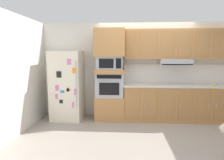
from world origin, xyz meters
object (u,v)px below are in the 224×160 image
built_in_oven (110,85)px  screwdriver (214,85)px  refrigerator (67,85)px  microwave (110,63)px

built_in_oven → screwdriver: 2.57m
built_in_oven → screwdriver: size_ratio=4.21×
refrigerator → microwave: bearing=3.5°
built_in_oven → screwdriver: (2.57, -0.11, 0.03)m
microwave → screwdriver: size_ratio=3.87×
refrigerator → screwdriver: 3.67m
built_in_oven → screwdriver: bearing=-2.5°
refrigerator → built_in_oven: (1.10, 0.07, 0.02)m
refrigerator → built_in_oven: bearing=3.5°
refrigerator → built_in_oven: size_ratio=2.51×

